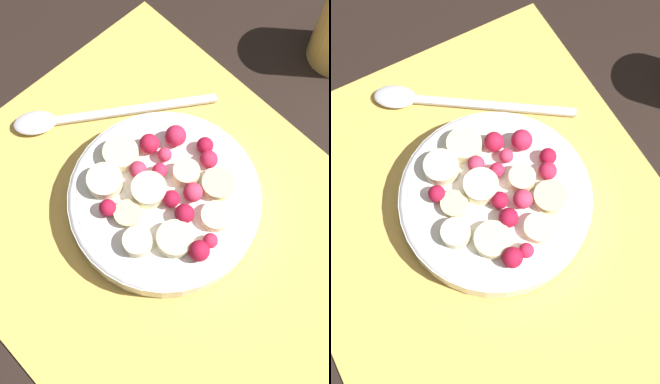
# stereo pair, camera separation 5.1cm
# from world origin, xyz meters

# --- Properties ---
(ground_plane) EXTENTS (3.00, 3.00, 0.00)m
(ground_plane) POSITION_xyz_m (0.00, 0.00, 0.00)
(ground_plane) COLOR black
(placemat) EXTENTS (0.48, 0.37, 0.01)m
(placemat) POSITION_xyz_m (0.00, 0.00, 0.00)
(placemat) COLOR #E0B251
(placemat) RESTS_ON ground_plane
(fruit_bowl) EXTENTS (0.19, 0.19, 0.05)m
(fruit_bowl) POSITION_xyz_m (-0.03, 0.02, 0.02)
(fruit_bowl) COLOR white
(fruit_bowl) RESTS_ON placemat
(spoon) EXTENTS (0.14, 0.19, 0.01)m
(spoon) POSITION_xyz_m (-0.17, 0.02, 0.01)
(spoon) COLOR silver
(spoon) RESTS_ON placemat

